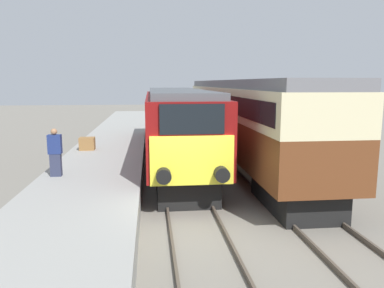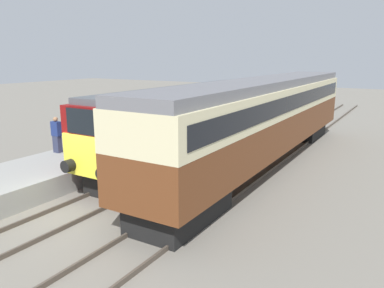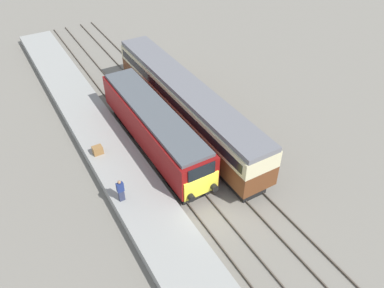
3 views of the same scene
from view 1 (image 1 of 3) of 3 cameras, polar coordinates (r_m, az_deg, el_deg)
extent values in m
plane|color=slate|center=(10.66, 0.57, -12.69)|extent=(120.00, 120.00, 0.00)
cube|color=gray|center=(18.29, -12.86, -2.23)|extent=(3.50, 50.00, 0.82)
cube|color=#4C4238|center=(15.33, -4.39, -5.54)|extent=(0.07, 60.00, 0.14)
cube|color=#4C4238|center=(15.44, 0.96, -5.41)|extent=(0.07, 60.00, 0.14)
cube|color=#4C4238|center=(15.81, 8.07, -5.15)|extent=(0.07, 60.00, 0.14)
cube|color=#4C4238|center=(16.22, 13.00, -4.93)|extent=(0.07, 60.00, 0.14)
cube|color=black|center=(13.74, -1.17, -5.42)|extent=(2.03, 4.00, 1.00)
cube|color=black|center=(21.90, -3.17, 0.12)|extent=(2.03, 4.00, 1.00)
cube|color=maroon|center=(17.54, -2.44, 3.52)|extent=(2.70, 13.35, 2.45)
cube|color=yellow|center=(11.00, 0.02, -2.55)|extent=(2.48, 0.10, 1.47)
cube|color=black|center=(10.81, 0.02, 3.80)|extent=(1.89, 0.10, 0.88)
cube|color=#4C5156|center=(17.46, -2.47, 7.91)|extent=(2.38, 12.82, 0.24)
cylinder|color=black|center=(10.82, -4.35, -4.87)|extent=(0.44, 0.35, 0.44)
cylinder|color=black|center=(11.01, 4.56, -4.62)|extent=(0.44, 0.35, 0.44)
cube|color=black|center=(12.62, 15.40, -7.22)|extent=(1.89, 3.60, 0.95)
cube|color=black|center=(26.82, 3.54, 1.76)|extent=(1.89, 3.60, 0.95)
cube|color=brown|center=(19.39, 7.39, 2.55)|extent=(2.70, 19.37, 1.57)
cube|color=beige|center=(19.27, 7.48, 6.70)|extent=(2.71, 19.37, 1.24)
cube|color=black|center=(19.27, 7.48, 6.70)|extent=(2.75, 18.60, 0.68)
cube|color=slate|center=(19.26, 7.53, 9.08)|extent=(2.48, 19.37, 0.36)
cube|color=#2D334C|center=(13.68, -20.02, -3.01)|extent=(0.36, 0.24, 0.79)
cube|color=navy|center=(13.55, -20.19, -0.03)|extent=(0.44, 0.26, 0.65)
sphere|color=#9E704C|center=(13.49, -20.30, 1.78)|extent=(0.21, 0.21, 0.21)
cube|color=olive|center=(18.57, -15.68, 0.06)|extent=(0.70, 0.56, 0.60)
camera|label=2|loc=(10.84, 74.79, 8.35)|focal=35.00mm
camera|label=3|loc=(16.63, -131.03, 54.81)|focal=35.00mm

